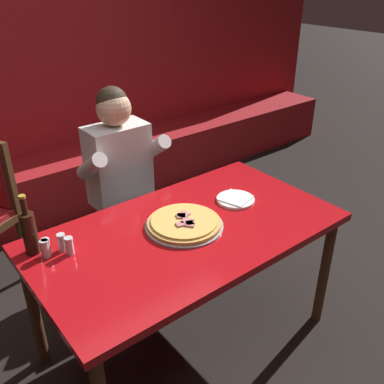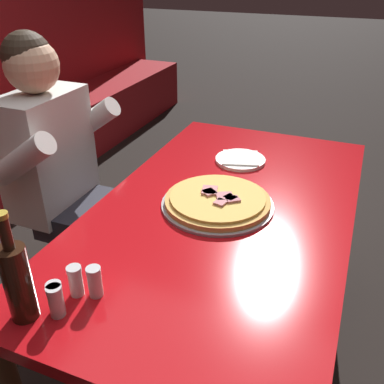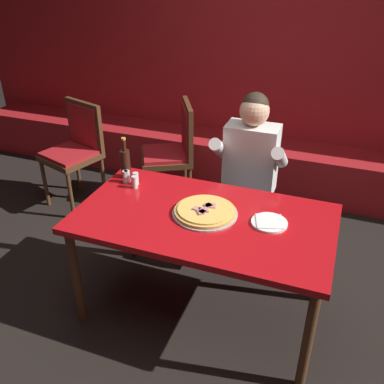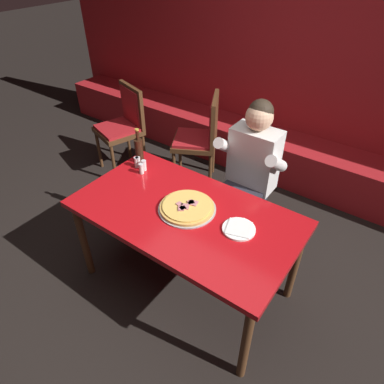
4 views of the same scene
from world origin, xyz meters
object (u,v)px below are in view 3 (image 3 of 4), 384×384
main_dining_table (203,227)px  pizza (205,211)px  shaker_oregano (125,177)px  shaker_red_pepper_flakes (135,183)px  beer_bottle (125,163)px  diner_seated_blue_shirt (247,173)px  dining_chair_near_right (76,146)px  shaker_parmesan (127,177)px  shaker_black_pepper (136,179)px  dining_chair_by_booth (175,148)px  plate_white_paper (269,222)px

main_dining_table → pizza: bearing=86.5°
shaker_oregano → shaker_red_pepper_flakes: (0.09, -0.05, 0.00)m
beer_bottle → diner_seated_blue_shirt: bearing=30.8°
shaker_oregano → dining_chair_near_right: (-0.93, 0.76, -0.22)m
shaker_parmesan → shaker_oregano: 0.01m
pizza → shaker_parmesan: (-0.62, 0.20, 0.02)m
beer_bottle → shaker_parmesan: 0.10m
pizza → dining_chair_near_right: dining_chair_near_right is taller
shaker_black_pepper → diner_seated_blue_shirt: diner_seated_blue_shirt is taller
pizza → dining_chair_by_booth: (-0.70, 1.21, -0.19)m
beer_bottle → shaker_black_pepper: size_ratio=3.40×
beer_bottle → dining_chair_by_booth: (-0.04, 0.95, -0.28)m
plate_white_paper → diner_seated_blue_shirt: 0.74m
plate_white_paper → dining_chair_by_booth: 1.61m
shaker_oregano → diner_seated_blue_shirt: 0.89m
diner_seated_blue_shirt → dining_chair_near_right: bearing=171.8°
pizza → shaker_parmesan: bearing=162.6°
pizza → beer_bottle: size_ratio=1.34×
shaker_parmesan → shaker_red_pepper_flakes: same height
main_dining_table → shaker_black_pepper: size_ratio=17.73×
beer_bottle → dining_chair_near_right: bearing=142.6°
shaker_oregano → dining_chair_by_booth: dining_chair_by_booth is taller
shaker_black_pepper → dining_chair_near_right: 1.28m
shaker_parmesan → dining_chair_near_right: 1.22m
shaker_oregano → shaker_red_pepper_flakes: size_ratio=1.00×
shaker_red_pepper_flakes → dining_chair_near_right: size_ratio=0.09×
diner_seated_blue_shirt → dining_chair_by_booth: 0.94m
pizza → diner_seated_blue_shirt: bearing=83.2°
shaker_parmesan → shaker_red_pepper_flakes: (0.08, -0.05, 0.00)m
main_dining_table → shaker_black_pepper: (-0.55, 0.21, 0.11)m
plate_white_paper → dining_chair_near_right: (-1.94, 0.91, -0.19)m
plate_white_paper → dining_chair_near_right: size_ratio=0.22×
pizza → dining_chair_by_booth: 1.41m
beer_bottle → shaker_parmesan: bearing=-56.8°
main_dining_table → shaker_red_pepper_flakes: (-0.54, 0.17, 0.11)m
plate_white_paper → beer_bottle: beer_bottle is taller
shaker_red_pepper_flakes → dining_chair_near_right: bearing=141.9°
dining_chair_near_right → plate_white_paper: bearing=-25.2°
pizza → beer_bottle: 0.72m
shaker_parmesan → dining_chair_by_booth: size_ratio=0.09×
shaker_red_pepper_flakes → pizza: bearing=-14.6°
main_dining_table → dining_chair_by_booth: 1.42m
shaker_parmesan → dining_chair_by_booth: (-0.08, 1.01, -0.21)m
shaker_parmesan → shaker_oregano: same height
shaker_oregano → dining_chair_near_right: size_ratio=0.09×
dining_chair_by_booth → shaker_black_pepper: bearing=-81.7°
shaker_oregano → diner_seated_blue_shirt: bearing=35.8°
diner_seated_blue_shirt → shaker_parmesan: bearing=-144.3°
shaker_parmesan → shaker_red_pepper_flakes: size_ratio=1.00×
main_dining_table → dining_chair_near_right: size_ratio=1.60×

